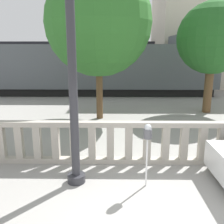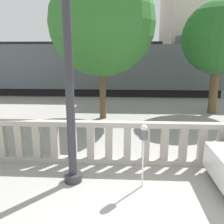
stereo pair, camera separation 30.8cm
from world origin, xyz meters
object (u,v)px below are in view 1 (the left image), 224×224
at_px(tree_left, 213,39).
at_px(train_near, 44,68).
at_px(train_far, 68,61).
at_px(parking_meter, 148,136).
at_px(lamppost, 71,33).
at_px(tree_right, 99,23).

bearing_deg(tree_left, train_near, 150.95).
bearing_deg(train_far, tree_left, -54.48).
bearing_deg(parking_meter, lamppost, 174.89).
bearing_deg(train_far, tree_right, -74.06).
bearing_deg(train_far, parking_meter, -74.71).
height_order(lamppost, parking_meter, lamppost).
height_order(lamppost, train_near, lamppost).
relative_size(train_near, tree_left, 4.53).
xyz_separation_m(parking_meter, train_far, (-5.71, 20.87, 0.81)).
distance_m(train_far, tree_left, 16.76).
distance_m(parking_meter, tree_right, 6.91).
height_order(train_near, train_far, train_far).
distance_m(lamppost, tree_right, 5.95).
relative_size(lamppost, parking_meter, 4.45).
bearing_deg(tree_right, train_far, 105.94).
distance_m(tree_left, tree_right, 5.63).
xyz_separation_m(train_far, tree_right, (4.24, -14.83, 2.22)).
relative_size(lamppost, train_far, 0.27).
xyz_separation_m(lamppost, tree_left, (5.66, 7.15, 0.19)).
bearing_deg(parking_meter, train_near, 114.70).
xyz_separation_m(tree_left, tree_right, (-5.45, -1.26, 0.60)).
distance_m(lamppost, train_far, 21.16).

